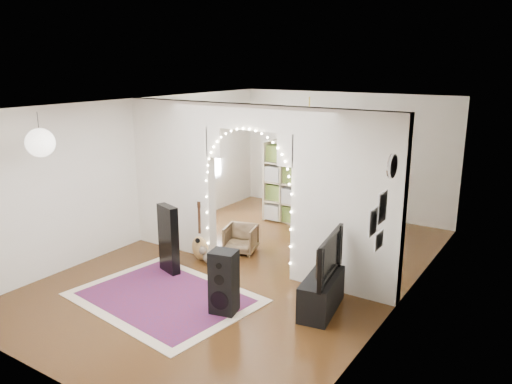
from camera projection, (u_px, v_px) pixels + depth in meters
The scene contains 25 objects.
floor at pixel (251, 266), 8.40m from camera, with size 7.50×7.50×0.00m, color black.
ceiling at pixel (251, 104), 7.72m from camera, with size 5.00×7.50×0.02m, color white.
wall_back at pixel (344, 154), 11.10m from camera, with size 5.00×0.02×2.70m, color silver.
wall_front at pixel (45, 265), 5.02m from camera, with size 5.00×0.02×2.70m, color silver.
wall_left at pixel (140, 171), 9.38m from camera, with size 0.02×7.50×2.70m, color silver.
wall_right at pixel (405, 213), 6.74m from camera, with size 0.02×7.50×2.70m, color silver.
divider_wall at pixel (251, 184), 8.04m from camera, with size 5.00×0.20×2.70m.
fairy_lights at pixel (246, 178), 7.90m from camera, with size 1.64×0.04×1.60m, color #FFEABF, non-canonical shape.
window at pixel (202, 149), 10.78m from camera, with size 0.04×1.20×1.40m, color white.
wall_clock at pixel (393, 166), 6.08m from camera, with size 0.31×0.31×0.03m, color white.
picture_frames at pixel (378, 221), 5.90m from camera, with size 0.02×0.50×0.70m, color white, non-canonical shape.
paper_lantern at pixel (40, 143), 6.89m from camera, with size 0.40×0.40×0.40m, color white.
ceiling_fan at pixel (309, 113), 9.42m from camera, with size 1.10×1.10×0.30m, color gold, non-canonical shape.
area_rug at pixel (164, 297), 7.27m from camera, with size 2.55×1.90×0.02m, color maroon.
guitar_case at pixel (169, 239), 8.02m from camera, with size 0.43×0.14×1.13m, color black.
acoustic_guitar at pixel (200, 239), 8.57m from camera, with size 0.37×0.20×0.89m.
tabby_cat at pixel (210, 255), 8.50m from camera, with size 0.35×0.51×0.35m.
floor_speaker at pixel (224, 282), 6.74m from camera, with size 0.41×0.37×0.89m.
media_console at pixel (321, 294), 6.84m from camera, with size 0.40×1.00×0.50m, color black.
tv at pixel (323, 256), 6.70m from camera, with size 1.07×0.14×0.62m, color black.
bookcase at pixel (302, 185), 10.31m from camera, with size 1.68×0.43×1.72m, color beige.
dining_table at pixel (339, 217), 8.81m from camera, with size 1.32×1.00×0.76m.
flower_vase at pixel (339, 208), 8.77m from camera, with size 0.18×0.18×0.19m, color white.
dining_chair_left at pixel (241, 239), 8.96m from camera, with size 0.53×0.55×0.50m, color brown.
dining_chair_right at pixel (333, 249), 8.48m from camera, with size 0.54×0.55×0.50m, color brown.
Camera 1 is at (4.32, -6.51, 3.33)m, focal length 35.00 mm.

